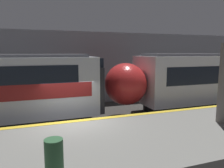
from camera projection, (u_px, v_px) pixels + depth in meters
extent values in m
plane|color=#33302D|center=(74.00, 143.00, 9.39)|extent=(120.00, 120.00, 0.00)
cube|color=slate|center=(86.00, 157.00, 7.09)|extent=(40.00, 4.77, 1.03)
cube|color=gold|center=(74.00, 121.00, 9.10)|extent=(40.00, 0.30, 0.01)
cube|color=gray|center=(56.00, 69.00, 15.62)|extent=(50.00, 0.15, 5.40)
ellipsoid|color=red|center=(126.00, 84.00, 12.77)|extent=(2.42, 2.67, 2.46)
sphere|color=#F2EFCC|center=(110.00, 92.00, 12.51)|extent=(0.20, 0.20, 0.20)
cube|color=black|center=(95.00, 87.00, 12.16)|extent=(0.25, 2.85, 2.34)
cube|color=black|center=(95.00, 66.00, 11.99)|extent=(0.25, 2.56, 0.94)
sphere|color=#EA4C42|center=(101.00, 96.00, 11.66)|extent=(0.18, 0.18, 0.18)
sphere|color=#EA4C42|center=(94.00, 92.00, 12.88)|extent=(0.18, 0.18, 0.18)
cylinder|color=#2D5B38|center=(54.00, 157.00, 5.12)|extent=(0.44, 0.44, 0.85)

